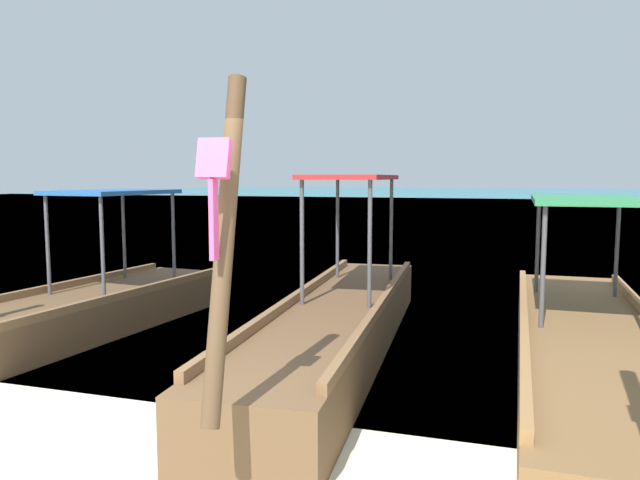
# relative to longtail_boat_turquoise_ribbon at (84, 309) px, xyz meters

# --- Properties ---
(sea_water) EXTENTS (120.00, 120.00, 0.00)m
(sea_water) POSITION_rel_longtail_boat_turquoise_ribbon_xyz_m (3.39, 58.02, -0.33)
(sea_water) COLOR #147A89
(sea_water) RESTS_ON ground
(longtail_boat_turquoise_ribbon) EXTENTS (1.84, 5.49, 2.57)m
(longtail_boat_turquoise_ribbon) POSITION_rel_longtail_boat_turquoise_ribbon_xyz_m (0.00, 0.00, 0.00)
(longtail_boat_turquoise_ribbon) COLOR brown
(longtail_boat_turquoise_ribbon) RESTS_ON ground
(longtail_boat_pink_ribbon) EXTENTS (1.59, 7.16, 2.78)m
(longtail_boat_pink_ribbon) POSITION_rel_longtail_boat_turquoise_ribbon_xyz_m (3.60, 0.10, 0.04)
(longtail_boat_pink_ribbon) COLOR brown
(longtail_boat_pink_ribbon) RESTS_ON ground
(longtail_boat_blue_ribbon) EXTENTS (1.49, 7.39, 2.78)m
(longtail_boat_blue_ribbon) POSITION_rel_longtail_boat_turquoise_ribbon_xyz_m (6.36, -0.10, 0.02)
(longtail_boat_blue_ribbon) COLOR brown
(longtail_boat_blue_ribbon) RESTS_ON ground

